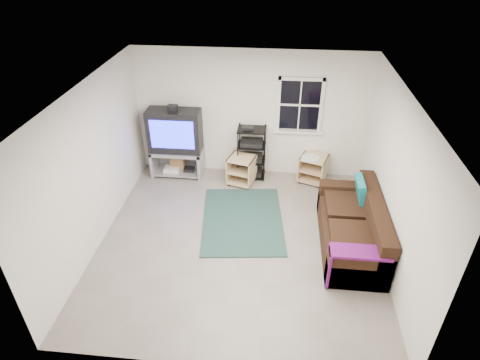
# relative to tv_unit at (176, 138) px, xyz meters

# --- Properties ---
(room) EXTENTS (4.60, 4.62, 4.60)m
(room) POSITION_rel_tv_unit_xyz_m (2.45, 0.25, 0.62)
(room) COLOR slate
(room) RESTS_ON ground
(tv_unit) EXTENTS (1.06, 0.53, 1.55)m
(tv_unit) POSITION_rel_tv_unit_xyz_m (0.00, 0.00, 0.00)
(tv_unit) COLOR #9A9BA2
(tv_unit) RESTS_ON ground
(av_rack) EXTENTS (0.57, 0.41, 1.13)m
(av_rack) POSITION_rel_tv_unit_xyz_m (1.54, 0.06, -0.36)
(av_rack) COLOR black
(av_rack) RESTS_ON ground
(side_table_left) EXTENTS (0.61, 0.61, 0.59)m
(side_table_left) POSITION_rel_tv_unit_xyz_m (1.38, -0.17, -0.54)
(side_table_left) COLOR #D4B082
(side_table_left) RESTS_ON ground
(side_table_right) EXTENTS (0.65, 0.65, 0.59)m
(side_table_right) POSITION_rel_tv_unit_xyz_m (2.82, 0.04, -0.53)
(side_table_right) COLOR #D4B082
(side_table_right) RESTS_ON ground
(sofa) EXTENTS (0.91, 2.06, 0.94)m
(sofa) POSITION_rel_tv_unit_xyz_m (3.36, -1.93, -0.52)
(sofa) COLOR black
(sofa) RESTS_ON ground
(shag_rug) EXTENTS (1.62, 2.09, 0.02)m
(shag_rug) POSITION_rel_tv_unit_xyz_m (1.51, -1.46, -0.84)
(shag_rug) COLOR black
(shag_rug) RESTS_ON ground
(paper_bag) EXTENTS (0.29, 0.19, 0.41)m
(paper_bag) POSITION_rel_tv_unit_xyz_m (-0.02, 0.07, -0.65)
(paper_bag) COLOR olive
(paper_bag) RESTS_ON ground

